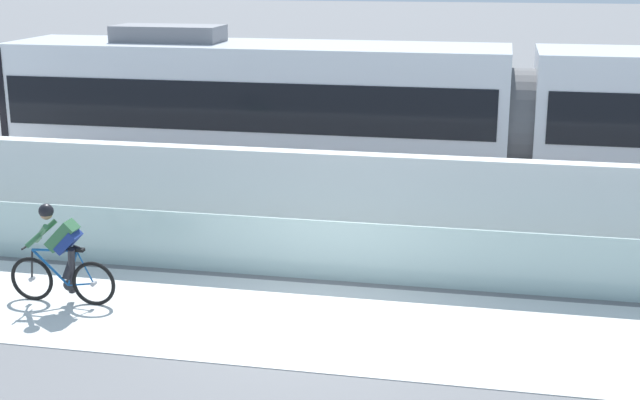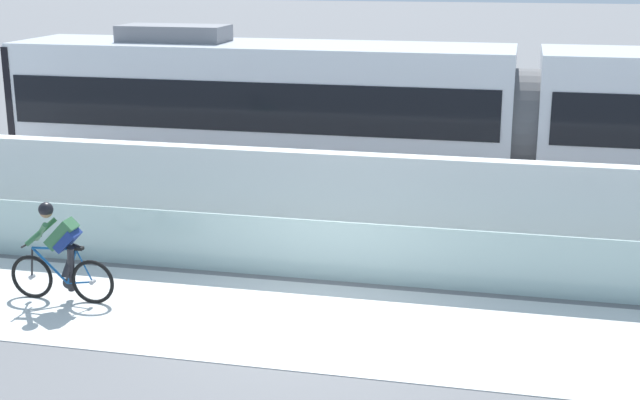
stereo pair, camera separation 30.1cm
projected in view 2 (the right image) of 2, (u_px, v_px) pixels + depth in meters
ground_plane at (306, 323)px, 13.14m from camera, size 200.00×200.00×0.00m
bike_path_deck at (306, 322)px, 13.14m from camera, size 32.00×3.20×0.01m
glass_parapet at (332, 251)px, 14.74m from camera, size 32.00×0.05×1.04m
concrete_barrier_wall at (352, 201)px, 16.33m from camera, size 32.00×0.36×1.80m
tram_rail_near at (373, 211)px, 18.91m from camera, size 32.00×0.08×0.01m
tram_rail_far at (384, 194)px, 20.26m from camera, size 32.00×0.08×0.01m
tram at (524, 124)px, 18.43m from camera, size 22.56×2.54×3.81m
cyclist_on_bike at (60, 254)px, 13.78m from camera, size 1.77×0.58×1.61m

